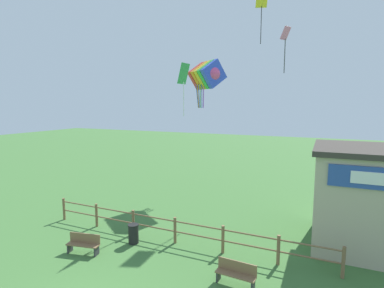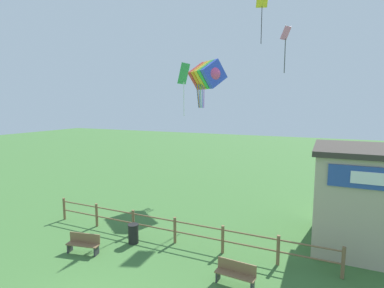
# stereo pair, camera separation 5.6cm
# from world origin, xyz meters

# --- Properties ---
(wooden_fence) EXTENTS (14.69, 0.14, 1.28)m
(wooden_fence) POSITION_xyz_m (-0.00, 6.65, 0.73)
(wooden_fence) COLOR brown
(wooden_fence) RESTS_ON ground_plane
(park_bench_near_fence) EXTENTS (1.55, 0.69, 0.88)m
(park_bench_near_fence) POSITION_xyz_m (-3.30, 4.07, 0.46)
(park_bench_near_fence) COLOR brown
(park_bench_near_fence) RESTS_ON ground_plane
(park_bench_by_building) EXTENTS (1.52, 0.49, 0.88)m
(park_bench_by_building) POSITION_xyz_m (3.63, 4.55, 0.46)
(park_bench_by_building) COLOR brown
(park_bench_by_building) RESTS_ON ground_plane
(trash_bin) EXTENTS (0.53, 0.53, 0.94)m
(trash_bin) POSITION_xyz_m (-1.82, 5.80, 0.47)
(trash_bin) COLOR black
(trash_bin) RESTS_ON ground_plane
(kite_rainbow_parafoil) EXTENTS (3.55, 3.40, 3.61)m
(kite_rainbow_parafoil) POSITION_xyz_m (-2.17, 16.23, 8.93)
(kite_rainbow_parafoil) COLOR #E54C8C
(kite_pink_diamond) EXTENTS (0.56, 0.62, 2.44)m
(kite_pink_diamond) POSITION_xyz_m (4.13, 11.81, 10.04)
(kite_pink_diamond) COLOR pink
(kite_green_diamond) EXTENTS (0.47, 0.96, 3.21)m
(kite_green_diamond) POSITION_xyz_m (-1.75, 11.28, 8.26)
(kite_green_diamond) COLOR green
(kite_yellow_diamond) EXTENTS (1.00, 0.88, 3.71)m
(kite_yellow_diamond) POSITION_xyz_m (1.51, 17.99, 13.97)
(kite_yellow_diamond) COLOR yellow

